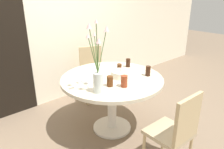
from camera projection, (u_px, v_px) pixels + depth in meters
ground_plane at (112, 128)px, 3.02m from camera, size 16.00×16.00×0.00m
wall_back at (57, 22)px, 3.46m from camera, size 8.00×0.05×2.60m
dining_table at (112, 87)px, 2.79m from camera, size 1.29×1.29×0.75m
chair_near_front at (92, 71)px, 3.69m from camera, size 0.52×0.52×0.90m
chair_left_flank at (176, 129)px, 2.14m from camera, size 0.41×0.41×0.90m
birthday_cake at (120, 74)px, 2.74m from camera, size 0.24×0.24×0.13m
flower_vase at (98, 71)px, 2.27m from camera, size 0.26×0.21×0.78m
side_plate at (89, 79)px, 2.67m from camera, size 0.21×0.21×0.01m
drink_glass_0 at (110, 81)px, 2.48m from camera, size 0.07×0.07×0.12m
drink_glass_1 at (124, 81)px, 2.46m from camera, size 0.08×0.08×0.13m
drink_glass_2 at (128, 63)px, 3.10m from camera, size 0.06×0.06×0.12m
drink_glass_3 at (119, 68)px, 2.90m from camera, size 0.06×0.06×0.12m
drink_glass_4 at (148, 71)px, 2.78m from camera, size 0.06×0.06×0.13m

